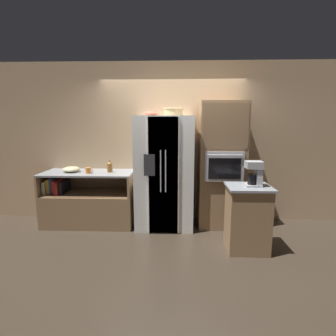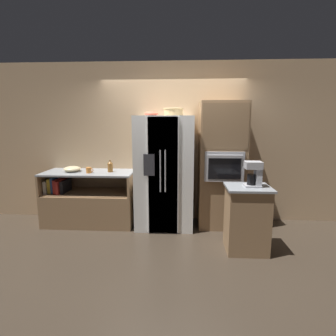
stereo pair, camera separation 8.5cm
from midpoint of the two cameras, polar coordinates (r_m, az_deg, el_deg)
ground_plane at (r=4.59m, az=1.34°, el=-12.77°), size 20.00×20.00×0.00m
wall_back at (r=4.73m, az=1.61°, el=5.45°), size 12.00×0.06×2.80m
counter_left at (r=4.85m, az=-16.29°, el=-7.62°), size 1.54×0.67×0.93m
refrigerator at (r=4.40m, az=-0.20°, el=-0.99°), size 0.95×0.76×1.87m
wall_oven at (r=4.49m, az=12.09°, el=0.53°), size 0.75×0.65×2.10m
island_counter at (r=3.84m, az=17.35°, el=-10.48°), size 0.59×0.52×0.92m
wicker_basket at (r=4.28m, az=1.76°, el=12.15°), size 0.32×0.32×0.12m
fruit_bowl at (r=4.44m, az=-3.10°, el=11.72°), size 0.23×0.23×0.08m
bottle_tall at (r=4.57m, az=-11.96°, el=0.38°), size 0.09×0.09×0.21m
mug at (r=4.57m, az=-16.33°, el=-0.46°), size 0.12×0.09×0.10m
mixing_bowl at (r=4.80m, az=-19.66°, el=-0.18°), size 0.29×0.29×0.09m
coffee_maker at (r=3.69m, az=18.97°, el=-1.00°), size 0.21×0.19×0.34m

